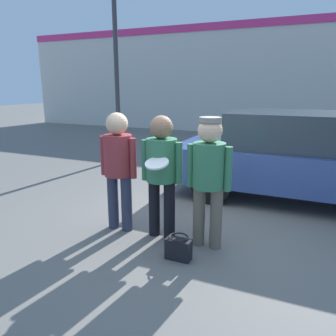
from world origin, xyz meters
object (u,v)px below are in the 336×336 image
(parked_car_near, at_px, (297,156))
(handbag, at_px, (178,248))
(person_middle_with_frisbee, at_px, (162,166))
(street_lamp, at_px, (121,4))
(person_right, at_px, (209,171))
(person_left, at_px, (118,162))

(parked_car_near, relative_size, handbag, 14.06)
(person_middle_with_frisbee, xyz_separation_m, street_lamp, (-2.82, 3.78, 2.93))
(person_right, bearing_deg, street_lamp, 132.28)
(person_right, distance_m, street_lamp, 5.91)
(street_lamp, bearing_deg, person_left, -60.10)
(person_middle_with_frisbee, relative_size, street_lamp, 0.25)
(person_middle_with_frisbee, bearing_deg, person_right, -1.94)
(person_right, xyz_separation_m, handbag, (-0.20, -0.45, -0.84))
(person_left, xyz_separation_m, parked_car_near, (2.16, 2.37, -0.20))
(person_left, height_order, street_lamp, street_lamp)
(person_left, distance_m, parked_car_near, 3.21)
(person_left, xyz_separation_m, street_lamp, (-2.19, 3.80, 2.92))
(person_middle_with_frisbee, relative_size, parked_car_near, 0.38)
(person_right, distance_m, parked_car_near, 2.54)
(handbag, bearing_deg, street_lamp, 127.41)
(person_right, relative_size, parked_car_near, 0.38)
(person_left, height_order, parked_car_near, person_left)
(parked_car_near, xyz_separation_m, street_lamp, (-4.34, 1.43, 3.12))
(person_left, distance_m, person_right, 1.27)
(person_middle_with_frisbee, distance_m, street_lamp, 5.55)
(street_lamp, height_order, handbag, street_lamp)
(person_left, bearing_deg, parked_car_near, 47.76)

